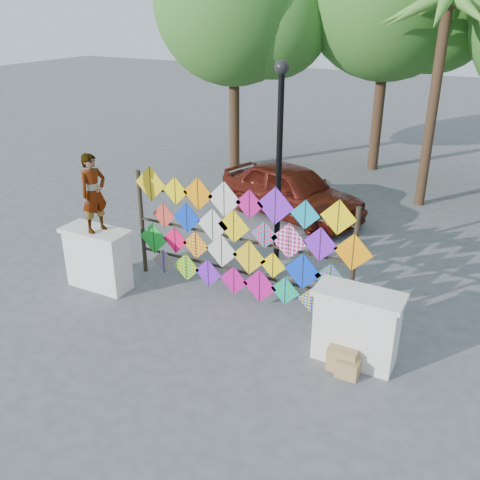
# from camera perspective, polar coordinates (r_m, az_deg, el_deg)

# --- Properties ---
(ground) EXTENTS (80.00, 80.00, 0.00)m
(ground) POSITION_cam_1_polar(r_m,az_deg,el_deg) (10.27, -2.37, -7.84)
(ground) COLOR slate
(ground) RESTS_ON ground
(parapet_left) EXTENTS (1.40, 0.65, 1.28)m
(parapet_left) POSITION_cam_1_polar(r_m,az_deg,el_deg) (11.28, -14.92, -1.87)
(parapet_left) COLOR white
(parapet_left) RESTS_ON ground
(parapet_right) EXTENTS (1.40, 0.65, 1.28)m
(parapet_right) POSITION_cam_1_polar(r_m,az_deg,el_deg) (8.90, 12.30, -9.00)
(parapet_right) COLOR white
(parapet_right) RESTS_ON ground
(kite_rack) EXTENTS (5.00, 0.24, 2.45)m
(kite_rack) POSITION_cam_1_polar(r_m,az_deg,el_deg) (10.21, -0.01, -0.14)
(kite_rack) COLOR black
(kite_rack) RESTS_ON ground
(tree_west) EXTENTS (5.85, 5.20, 8.01)m
(tree_west) POSITION_cam_1_polar(r_m,az_deg,el_deg) (18.76, -0.32, 23.89)
(tree_west) COLOR #472C1E
(tree_west) RESTS_ON ground
(palm_tree) EXTENTS (3.62, 3.62, 5.83)m
(palm_tree) POSITION_cam_1_polar(r_m,az_deg,el_deg) (15.68, 21.04, 20.85)
(palm_tree) COLOR #472C1E
(palm_tree) RESTS_ON ground
(vendor_woman) EXTENTS (0.48, 0.63, 1.56)m
(vendor_woman) POSITION_cam_1_polar(r_m,az_deg,el_deg) (10.70, -15.34, 4.84)
(vendor_woman) COLOR #99999E
(vendor_woman) RESTS_ON parapet_left
(sedan) EXTENTS (4.56, 2.88, 1.45)m
(sedan) POSITION_cam_1_polar(r_m,az_deg,el_deg) (14.71, 5.50, 5.28)
(sedan) COLOR #51160E
(sedan) RESTS_ON ground
(lamppost) EXTENTS (0.28, 0.28, 4.46)m
(lamppost) POSITION_cam_1_polar(r_m,az_deg,el_deg) (10.73, 4.21, 9.22)
(lamppost) COLOR black
(lamppost) RESTS_ON ground
(cardboard_box_near) EXTENTS (0.47, 0.42, 0.42)m
(cardboard_box_near) POSITION_cam_1_polar(r_m,az_deg,el_deg) (8.95, 11.01, -12.12)
(cardboard_box_near) COLOR tan
(cardboard_box_near) RESTS_ON ground
(cardboard_box_far) EXTENTS (0.35, 0.32, 0.30)m
(cardboard_box_far) POSITION_cam_1_polar(r_m,az_deg,el_deg) (8.84, 11.47, -13.14)
(cardboard_box_far) COLOR tan
(cardboard_box_far) RESTS_ON ground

